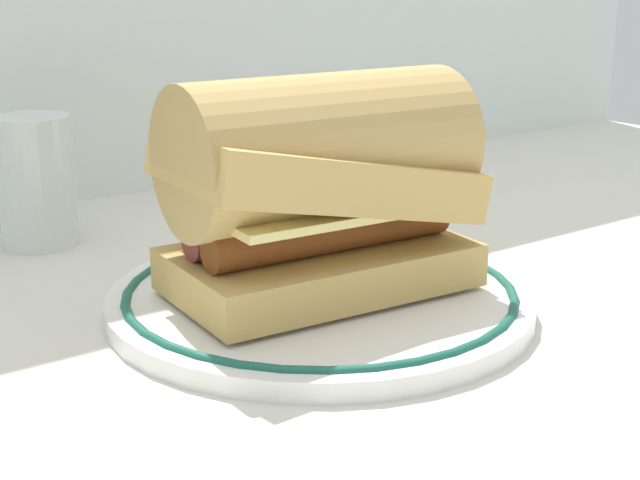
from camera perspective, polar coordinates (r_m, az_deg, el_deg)
ground_plane at (r=0.55m, az=-0.64°, el=-5.46°), size 1.50×1.50×0.00m
plate at (r=0.58m, az=-0.00°, el=-3.51°), size 0.26×0.26×0.01m
sausage_sandwich at (r=0.56m, az=-0.00°, el=3.48°), size 0.19×0.12×0.13m
drinking_glass at (r=0.74m, az=-16.77°, el=2.92°), size 0.06×0.06×0.10m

